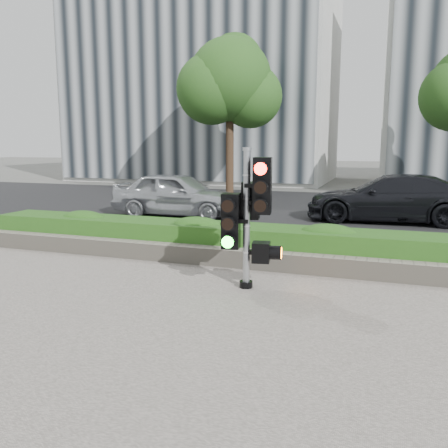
% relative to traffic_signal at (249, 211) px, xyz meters
% --- Properties ---
extents(ground, '(120.00, 120.00, 0.00)m').
position_rel_traffic_signal_xyz_m(ground, '(-0.45, -0.73, -1.28)').
color(ground, '#51514C').
rests_on(ground, ground).
extents(sidewalk, '(16.00, 11.00, 0.03)m').
position_rel_traffic_signal_xyz_m(sidewalk, '(-0.45, -3.23, -1.26)').
color(sidewalk, '#9E9389').
rests_on(sidewalk, ground).
extents(road, '(60.00, 13.00, 0.02)m').
position_rel_traffic_signal_xyz_m(road, '(-0.45, 9.27, -1.27)').
color(road, black).
rests_on(road, ground).
extents(curb, '(60.00, 0.25, 0.12)m').
position_rel_traffic_signal_xyz_m(curb, '(-0.45, 2.42, -1.22)').
color(curb, gray).
rests_on(curb, ground).
extents(stone_wall, '(12.00, 0.32, 0.34)m').
position_rel_traffic_signal_xyz_m(stone_wall, '(-0.45, 1.17, -1.08)').
color(stone_wall, gray).
rests_on(stone_wall, sidewalk).
extents(hedge, '(12.00, 1.00, 0.68)m').
position_rel_traffic_signal_xyz_m(hedge, '(-0.45, 1.82, -0.91)').
color(hedge, '#488E2B').
rests_on(hedge, sidewalk).
extents(building_left, '(16.00, 9.00, 15.00)m').
position_rel_traffic_signal_xyz_m(building_left, '(-9.45, 22.27, 6.22)').
color(building_left, '#B7B7B2').
rests_on(building_left, ground).
extents(tree_left, '(4.61, 4.03, 7.34)m').
position_rel_traffic_signal_xyz_m(tree_left, '(-4.97, 13.83, 3.77)').
color(tree_left, black).
rests_on(tree_left, ground).
extents(traffic_signal, '(0.81, 0.64, 2.26)m').
position_rel_traffic_signal_xyz_m(traffic_signal, '(0.00, 0.00, 0.00)').
color(traffic_signal, black).
rests_on(traffic_signal, sidewalk).
extents(car_silver, '(4.20, 1.70, 1.43)m').
position_rel_traffic_signal_xyz_m(car_silver, '(-4.33, 6.64, -0.54)').
color(car_silver, '#B4B8BC').
rests_on(car_silver, road).
extents(car_dark, '(5.00, 2.22, 1.42)m').
position_rel_traffic_signal_xyz_m(car_dark, '(2.15, 7.79, -0.55)').
color(car_dark, black).
rests_on(car_dark, road).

